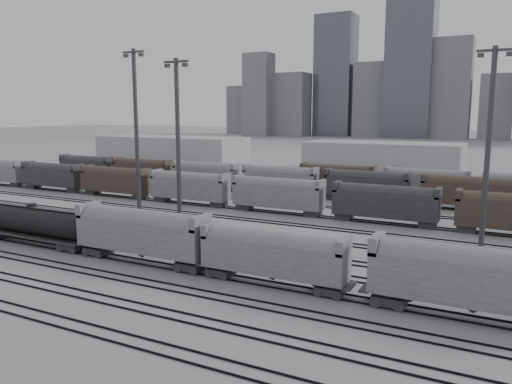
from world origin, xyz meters
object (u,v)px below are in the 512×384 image
at_px(tank_car_b, 33,222).
at_px(light_mast_c, 178,143).
at_px(hopper_car_a, 141,231).
at_px(hopper_car_c, 475,276).
at_px(hopper_car_b, 273,253).

xyz_separation_m(tank_car_b, light_mast_c, (12.94, 12.29, 9.24)).
bearing_deg(light_mast_c, hopper_car_a, -72.09).
relative_size(hopper_car_a, hopper_car_c, 0.99).
bearing_deg(hopper_car_c, tank_car_b, 180.00).
distance_m(hopper_car_a, hopper_car_b, 15.45).
distance_m(tank_car_b, light_mast_c, 20.10).
xyz_separation_m(hopper_car_c, light_mast_c, (-36.51, 12.29, 8.48)).
relative_size(hopper_car_b, light_mast_c, 0.62).
bearing_deg(light_mast_c, tank_car_b, -136.47).
relative_size(hopper_car_c, light_mast_c, 0.70).
distance_m(hopper_car_c, light_mast_c, 39.44).
height_order(tank_car_b, hopper_car_a, hopper_car_a).
distance_m(hopper_car_b, light_mast_c, 24.64).
xyz_separation_m(tank_car_b, hopper_car_b, (32.36, 0.00, 0.35)).
xyz_separation_m(hopper_car_a, hopper_car_c, (32.53, 0.00, 0.03)).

